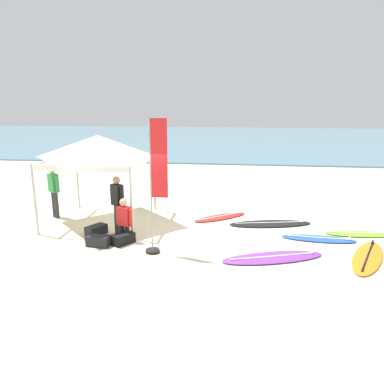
{
  "coord_description": "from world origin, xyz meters",
  "views": [
    {
      "loc": [
        1.3,
        -9.39,
        3.66
      ],
      "look_at": [
        -0.08,
        1.49,
        1.0
      ],
      "focal_mm": 33.92,
      "sensor_mm": 36.0,
      "label": 1
    }
  ],
  "objects_px": {
    "surfboard_black": "(270,224)",
    "surfboard_purple": "(273,257)",
    "surfboard_blue": "(319,239)",
    "banner_flag": "(156,192)",
    "gear_bag_by_pole": "(96,230)",
    "canopy_tent": "(98,147)",
    "person_red": "(124,218)",
    "gear_bag_near_tent": "(98,241)",
    "person_green": "(54,189)",
    "surfboard_lime": "(360,234)",
    "surfboard_orange": "(368,257)",
    "surfboard_red": "(220,217)",
    "person_black": "(117,201)",
    "gear_bag_on_sand": "(123,239)"
  },
  "relations": [
    {
      "from": "surfboard_black",
      "to": "surfboard_purple",
      "type": "bearing_deg",
      "value": -93.22
    },
    {
      "from": "surfboard_purple",
      "to": "surfboard_black",
      "type": "height_order",
      "value": "same"
    },
    {
      "from": "surfboard_blue",
      "to": "banner_flag",
      "type": "bearing_deg",
      "value": -161.32
    },
    {
      "from": "gear_bag_by_pole",
      "to": "surfboard_blue",
      "type": "bearing_deg",
      "value": 3.65
    },
    {
      "from": "canopy_tent",
      "to": "person_red",
      "type": "xyz_separation_m",
      "value": [
        1.23,
        -1.55,
        -1.73
      ]
    },
    {
      "from": "surfboard_blue",
      "to": "gear_bag_near_tent",
      "type": "bearing_deg",
      "value": -168.55
    },
    {
      "from": "person_green",
      "to": "gear_bag_near_tent",
      "type": "bearing_deg",
      "value": -43.54
    },
    {
      "from": "surfboard_blue",
      "to": "surfboard_lime",
      "type": "bearing_deg",
      "value": 23.33
    },
    {
      "from": "gear_bag_by_pole",
      "to": "banner_flag",
      "type": "bearing_deg",
      "value": -27.32
    },
    {
      "from": "gear_bag_by_pole",
      "to": "gear_bag_near_tent",
      "type": "bearing_deg",
      "value": -64.81
    },
    {
      "from": "surfboard_orange",
      "to": "person_green",
      "type": "xyz_separation_m",
      "value": [
        -9.14,
        2.16,
        0.95
      ]
    },
    {
      "from": "gear_bag_near_tent",
      "to": "surfboard_red",
      "type": "bearing_deg",
      "value": 42.51
    },
    {
      "from": "person_red",
      "to": "banner_flag",
      "type": "height_order",
      "value": "banner_flag"
    },
    {
      "from": "canopy_tent",
      "to": "surfboard_lime",
      "type": "relative_size",
      "value": 1.51
    },
    {
      "from": "gear_bag_near_tent",
      "to": "gear_bag_by_pole",
      "type": "distance_m",
      "value": 0.88
    },
    {
      "from": "person_black",
      "to": "banner_flag",
      "type": "xyz_separation_m",
      "value": [
        1.38,
        -1.16,
        0.59
      ]
    },
    {
      "from": "person_black",
      "to": "gear_bag_near_tent",
      "type": "xyz_separation_m",
      "value": [
        -0.26,
        -0.92,
        -0.85
      ]
    },
    {
      "from": "person_green",
      "to": "gear_bag_near_tent",
      "type": "relative_size",
      "value": 2.85
    },
    {
      "from": "canopy_tent",
      "to": "surfboard_purple",
      "type": "bearing_deg",
      "value": -23.74
    },
    {
      "from": "surfboard_orange",
      "to": "gear_bag_on_sand",
      "type": "xyz_separation_m",
      "value": [
        -6.21,
        0.18,
        0.1
      ]
    },
    {
      "from": "canopy_tent",
      "to": "person_black",
      "type": "distance_m",
      "value": 1.99
    },
    {
      "from": "surfboard_black",
      "to": "banner_flag",
      "type": "xyz_separation_m",
      "value": [
        -3.03,
        -2.59,
        1.54
      ]
    },
    {
      "from": "gear_bag_by_pole",
      "to": "surfboard_lime",
      "type": "bearing_deg",
      "value": 7.12
    },
    {
      "from": "gear_bag_by_pole",
      "to": "canopy_tent",
      "type": "bearing_deg",
      "value": 102.64
    },
    {
      "from": "surfboard_lime",
      "to": "gear_bag_by_pole",
      "type": "relative_size",
      "value": 3.22
    },
    {
      "from": "surfboard_red",
      "to": "person_red",
      "type": "relative_size",
      "value": 1.57
    },
    {
      "from": "surfboard_orange",
      "to": "banner_flag",
      "type": "bearing_deg",
      "value": -176.78
    },
    {
      "from": "person_red",
      "to": "gear_bag_near_tent",
      "type": "height_order",
      "value": "person_red"
    },
    {
      "from": "surfboard_purple",
      "to": "surfboard_lime",
      "type": "xyz_separation_m",
      "value": [
        2.62,
        2.0,
        0.0
      ]
    },
    {
      "from": "banner_flag",
      "to": "gear_bag_near_tent",
      "type": "xyz_separation_m",
      "value": [
        -1.64,
        0.25,
        -1.43
      ]
    },
    {
      "from": "surfboard_orange",
      "to": "gear_bag_near_tent",
      "type": "bearing_deg",
      "value": -179.61
    },
    {
      "from": "surfboard_blue",
      "to": "person_green",
      "type": "relative_size",
      "value": 1.18
    },
    {
      "from": "surfboard_orange",
      "to": "gear_bag_on_sand",
      "type": "bearing_deg",
      "value": 178.32
    },
    {
      "from": "canopy_tent",
      "to": "surfboard_blue",
      "type": "xyz_separation_m",
      "value": [
        6.55,
        -0.82,
        -2.35
      ]
    },
    {
      "from": "person_green",
      "to": "gear_bag_by_pole",
      "type": "distance_m",
      "value": 2.55
    },
    {
      "from": "person_green",
      "to": "gear_bag_on_sand",
      "type": "distance_m",
      "value": 3.63
    },
    {
      "from": "surfboard_black",
      "to": "surfboard_blue",
      "type": "bearing_deg",
      "value": -43.26
    },
    {
      "from": "surfboard_purple",
      "to": "person_red",
      "type": "distance_m",
      "value": 4.06
    },
    {
      "from": "banner_flag",
      "to": "gear_bag_on_sand",
      "type": "relative_size",
      "value": 5.67
    },
    {
      "from": "person_black",
      "to": "person_red",
      "type": "distance_m",
      "value": 0.65
    },
    {
      "from": "person_black",
      "to": "person_green",
      "type": "height_order",
      "value": "same"
    },
    {
      "from": "person_red",
      "to": "gear_bag_on_sand",
      "type": "relative_size",
      "value": 2.0
    },
    {
      "from": "person_red",
      "to": "surfboard_red",
      "type": "bearing_deg",
      "value": 43.27
    },
    {
      "from": "surfboard_blue",
      "to": "gear_bag_on_sand",
      "type": "height_order",
      "value": "gear_bag_on_sand"
    },
    {
      "from": "surfboard_blue",
      "to": "surfboard_purple",
      "type": "bearing_deg",
      "value": -133.32
    },
    {
      "from": "surfboard_lime",
      "to": "person_green",
      "type": "relative_size",
      "value": 1.13
    },
    {
      "from": "surfboard_red",
      "to": "surfboard_orange",
      "type": "distance_m",
      "value": 4.66
    },
    {
      "from": "canopy_tent",
      "to": "person_green",
      "type": "distance_m",
      "value": 2.19
    },
    {
      "from": "gear_bag_by_pole",
      "to": "surfboard_purple",
      "type": "bearing_deg",
      "value": -12.14
    },
    {
      "from": "person_green",
      "to": "banner_flag",
      "type": "height_order",
      "value": "banner_flag"
    }
  ]
}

